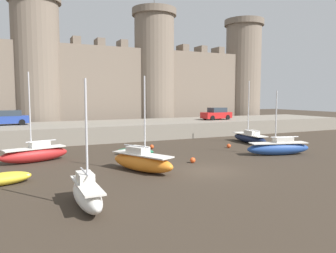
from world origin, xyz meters
The scene contains 15 objects.
ground_plane centered at (0.00, 0.00, 0.00)m, with size 160.00×160.00×0.00m, color #382D23.
quay_road centered at (0.00, 19.83, 0.88)m, with size 63.20×10.00×1.76m, color gray.
castle centered at (0.00, 29.38, 7.99)m, with size 58.02×6.82×21.17m.
sailboat_near_channel_left centered at (-3.96, 1.65, 0.68)m, with size 3.43×5.16×6.19m.
sailboat_foreground_left centered at (8.53, 2.48, 0.62)m, with size 5.64×2.61×5.36m.
rowboat_midflat_left centered at (-2.37, 7.54, 0.31)m, with size 3.19×2.65×0.58m.
sailboat_foreground_centre centered at (-8.61, -3.85, 0.63)m, with size 1.01×4.15×5.66m.
sailboat_midflat_centre centered at (-10.12, 7.87, 0.64)m, with size 5.14×2.59×6.67m.
rowboat_near_channel_right centered at (-12.11, 1.80, 0.36)m, with size 3.27×1.92×0.69m.
sailboat_midflat_right centered at (10.98, 9.26, 0.56)m, with size 1.98×5.52×6.52m.
mooring_buoy_near_channel centered at (6.93, 7.29, 0.20)m, with size 0.40×0.40×0.40m, color #E04C1E.
mooring_buoy_mid_mud centered at (0.11, 9.94, 0.19)m, with size 0.39×0.39×0.39m, color #E04C1E.
mooring_buoy_near_shore centered at (0.38, 2.61, 0.20)m, with size 0.41×0.41×0.41m, color #E04C1E.
car_quay_centre_east centered at (-12.01, 21.44, 2.54)m, with size 4.21×2.10×1.62m.
car_quay_east centered at (13.18, 18.89, 2.54)m, with size 4.21×2.10×1.62m.
Camera 1 is at (-11.32, -18.16, 4.90)m, focal length 35.00 mm.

